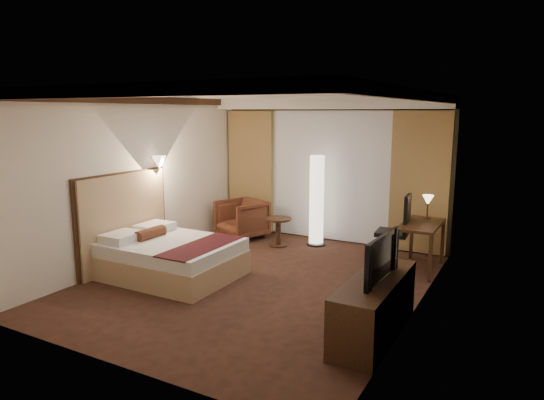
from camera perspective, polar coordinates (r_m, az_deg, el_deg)
The scene contains 21 objects.
floor at distance 7.23m, azimuth -1.55°, elevation -9.51°, with size 4.50×5.50×0.01m, color black.
ceiling at distance 6.80m, azimuth -1.66°, elevation 12.40°, with size 4.50×5.50×0.01m, color white.
back_wall at distance 9.34m, azimuth 6.96°, elevation 3.48°, with size 4.50×0.02×2.70m, color silver.
left_wall at distance 8.25m, azimuth -15.24°, elevation 2.28°, with size 0.02×5.50×2.70m, color silver.
right_wall at distance 6.09m, azimuth 17.01°, elevation -0.58°, with size 0.02×5.50×2.70m, color silver.
crown_molding at distance 6.80m, azimuth -1.66°, elevation 11.90°, with size 4.50×5.50×0.12m, color black, non-canonical shape.
soffit at distance 9.05m, azimuth 6.53°, elevation 11.21°, with size 4.50×0.50×0.20m, color white.
curtain_sheer at distance 9.28m, azimuth 6.76°, elevation 2.82°, with size 2.48×0.04×2.45m, color silver.
curtain_left_drape at distance 9.98m, azimuth -2.46°, elevation 3.41°, with size 1.00×0.14×2.45m, color #A2764A.
curtain_right_drape at distance 8.74m, azimuth 17.00°, elevation 1.97°, with size 1.00×0.14×2.45m, color #A2764A.
wall_sconce at distance 8.32m, azimuth -13.14°, elevation 4.32°, with size 0.24×0.24×0.24m, color white, non-canonical shape.
bed at distance 7.50m, azimuth -11.65°, elevation -6.79°, with size 1.88×1.46×0.55m, color white, non-canonical shape.
headboard at distance 8.01m, azimuth -16.96°, elevation -2.40°, with size 0.12×1.76×1.50m, color tan, non-canonical shape.
armchair at distance 9.52m, azimuth -3.57°, elevation -2.04°, with size 0.81×0.76×0.83m, color #4F2917.
side_table at distance 8.97m, azimuth 0.74°, elevation -3.77°, with size 0.48×0.48×0.53m, color black, non-canonical shape.
floor_lamp at distance 8.96m, azimuth 5.27°, elevation -0.05°, with size 0.36×0.36×1.69m, color white, non-canonical shape.
desk at distance 7.97m, azimuth 17.04°, elevation -5.25°, with size 0.55×1.11×0.75m, color black, non-canonical shape.
desk_lamp at distance 8.24m, azimuth 17.83°, elevation -0.89°, with size 0.18×0.18×0.34m, color #FFD899, non-canonical shape.
office_chair at distance 7.96m, azimuth 13.96°, elevation -3.48°, with size 0.57×0.57×1.19m, color black, non-canonical shape.
dresser at distance 5.60m, azimuth 11.96°, elevation -12.20°, with size 0.50×1.69×0.66m, color black, non-canonical shape.
television at distance 5.41m, azimuth 11.90°, elevation -6.20°, with size 0.97×0.56×0.13m, color black.
Camera 1 is at (3.44, -5.87, 2.46)m, focal length 32.00 mm.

